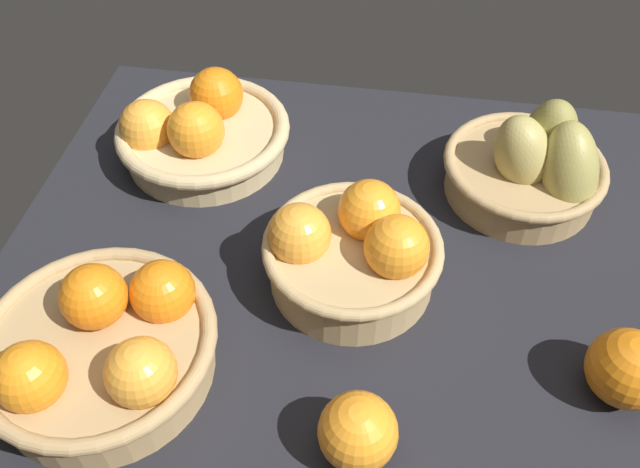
# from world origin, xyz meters

# --- Properties ---
(market_tray) EXTENTS (0.84, 0.72, 0.03)m
(market_tray) POSITION_xyz_m (0.00, 0.00, 0.01)
(market_tray) COLOR black
(market_tray) RESTS_ON ground
(basket_center) EXTENTS (0.21, 0.21, 0.12)m
(basket_center) POSITION_xyz_m (-0.02, 0.03, 0.08)
(basket_center) COLOR tan
(basket_center) RESTS_ON market_tray
(basket_near_right) EXTENTS (0.24, 0.24, 0.11)m
(basket_near_right) POSITION_xyz_m (0.22, -0.17, 0.07)
(basket_near_right) COLOR tan
(basket_near_right) RESTS_ON market_tray
(basket_far_right) EXTENTS (0.25, 0.25, 0.11)m
(basket_far_right) POSITION_xyz_m (0.22, 0.19, 0.07)
(basket_far_right) COLOR tan
(basket_far_right) RESTS_ON market_tray
(basket_near_left_pears) EXTENTS (0.21, 0.21, 0.15)m
(basket_near_left_pears) POSITION_xyz_m (-0.23, -0.16, 0.08)
(basket_near_left_pears) COLOR tan
(basket_near_left_pears) RESTS_ON market_tray
(loose_orange_front_gap) EXTENTS (0.08, 0.08, 0.08)m
(loose_orange_front_gap) POSITION_xyz_m (-0.05, 0.24, 0.07)
(loose_orange_front_gap) COLOR orange
(loose_orange_front_gap) RESTS_ON market_tray
(loose_orange_back_gap) EXTENTS (0.08, 0.08, 0.08)m
(loose_orange_back_gap) POSITION_xyz_m (-0.31, 0.13, 0.07)
(loose_orange_back_gap) COLOR orange
(loose_orange_back_gap) RESTS_ON market_tray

